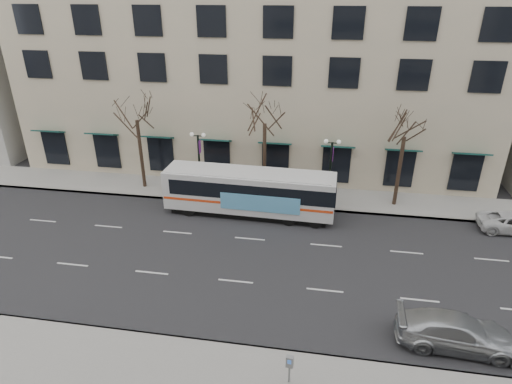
% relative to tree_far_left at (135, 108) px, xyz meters
% --- Properties ---
extents(ground, '(160.00, 160.00, 0.00)m').
position_rel_tree_far_left_xyz_m(ground, '(10.00, -8.80, -6.70)').
color(ground, black).
rests_on(ground, ground).
extents(sidewalk_far, '(80.00, 4.00, 0.15)m').
position_rel_tree_far_left_xyz_m(sidewalk_far, '(15.00, 0.20, -6.62)').
color(sidewalk_far, gray).
rests_on(sidewalk_far, ground).
extents(building_hotel, '(40.00, 20.00, 24.00)m').
position_rel_tree_far_left_xyz_m(building_hotel, '(8.00, 12.20, 5.30)').
color(building_hotel, '#C6B597').
rests_on(building_hotel, ground).
extents(tree_far_left, '(3.60, 3.60, 8.34)m').
position_rel_tree_far_left_xyz_m(tree_far_left, '(0.00, 0.00, 0.00)').
color(tree_far_left, black).
rests_on(tree_far_left, ground).
extents(tree_far_mid, '(3.60, 3.60, 8.55)m').
position_rel_tree_far_left_xyz_m(tree_far_mid, '(10.00, 0.00, 0.21)').
color(tree_far_mid, black).
rests_on(tree_far_mid, ground).
extents(tree_far_right, '(3.60, 3.60, 8.06)m').
position_rel_tree_far_left_xyz_m(tree_far_right, '(20.00, 0.00, -0.28)').
color(tree_far_right, black).
rests_on(tree_far_right, ground).
extents(lamp_post_left, '(1.22, 0.45, 5.21)m').
position_rel_tree_far_left_xyz_m(lamp_post_left, '(5.01, -0.60, -3.75)').
color(lamp_post_left, black).
rests_on(lamp_post_left, ground).
extents(lamp_post_right, '(1.22, 0.45, 5.21)m').
position_rel_tree_far_left_xyz_m(lamp_post_right, '(15.01, -0.60, -3.75)').
color(lamp_post_right, black).
rests_on(lamp_post_right, ground).
extents(city_bus, '(12.31, 3.05, 3.32)m').
position_rel_tree_far_left_xyz_m(city_bus, '(9.44, -3.01, -4.89)').
color(city_bus, silver).
rests_on(city_bus, ground).
extents(silver_car, '(5.47, 2.43, 1.56)m').
position_rel_tree_far_left_xyz_m(silver_car, '(20.96, -14.13, -5.92)').
color(silver_car, '#B4B8BC').
rests_on(silver_car, ground).
extents(pay_station, '(0.33, 0.23, 1.41)m').
position_rel_tree_far_left_xyz_m(pay_station, '(13.62, -17.56, -5.53)').
color(pay_station, gray).
rests_on(pay_station, sidewalk_near).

